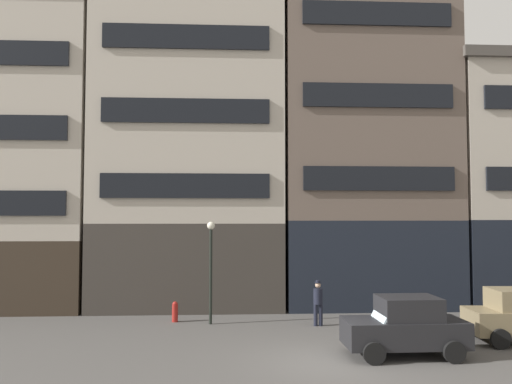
{
  "coord_description": "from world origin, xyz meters",
  "views": [
    {
      "loc": [
        -3.0,
        -14.99,
        4.28
      ],
      "look_at": [
        -2.08,
        2.07,
        5.16
      ],
      "focal_mm": 35.15,
      "sensor_mm": 36.0,
      "label": 1
    }
  ],
  "objects_px": {
    "sedan_light": "(405,326)",
    "fire_hydrant_curbside": "(175,311)",
    "streetlamp_curbside": "(211,257)",
    "pedestrian_officer": "(318,301)"
  },
  "relations": [
    {
      "from": "sedan_light",
      "to": "fire_hydrant_curbside",
      "type": "distance_m",
      "value": 9.49
    },
    {
      "from": "streetlamp_curbside",
      "to": "fire_hydrant_curbside",
      "type": "height_order",
      "value": "streetlamp_curbside"
    },
    {
      "from": "pedestrian_officer",
      "to": "streetlamp_curbside",
      "type": "height_order",
      "value": "streetlamp_curbside"
    },
    {
      "from": "pedestrian_officer",
      "to": "fire_hydrant_curbside",
      "type": "distance_m",
      "value": 5.88
    },
    {
      "from": "streetlamp_curbside",
      "to": "sedan_light",
      "type": "bearing_deg",
      "value": -39.1
    },
    {
      "from": "pedestrian_officer",
      "to": "fire_hydrant_curbside",
      "type": "bearing_deg",
      "value": 169.44
    },
    {
      "from": "pedestrian_officer",
      "to": "sedan_light",
      "type": "bearing_deg",
      "value": -66.81
    },
    {
      "from": "sedan_light",
      "to": "fire_hydrant_curbside",
      "type": "height_order",
      "value": "sedan_light"
    },
    {
      "from": "sedan_light",
      "to": "fire_hydrant_curbside",
      "type": "xyz_separation_m",
      "value": [
        -7.68,
        5.55,
        -0.49
      ]
    },
    {
      "from": "sedan_light",
      "to": "pedestrian_officer",
      "type": "bearing_deg",
      "value": 113.19
    }
  ]
}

